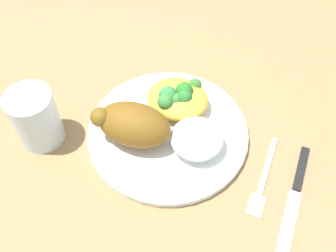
{
  "coord_description": "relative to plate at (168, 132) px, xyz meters",
  "views": [
    {
      "loc": [
        -0.11,
        0.35,
        0.52
      ],
      "look_at": [
        0.0,
        0.0,
        0.02
      ],
      "focal_mm": 41.8,
      "sensor_mm": 36.0,
      "label": 1
    }
  ],
  "objects": [
    {
      "name": "fork",
      "position": [
        -0.16,
        0.04,
        -0.0
      ],
      "size": [
        0.03,
        0.14,
        0.01
      ],
      "color": "silver",
      "rests_on": "ground_plane"
    },
    {
      "name": "roasted_chicken",
      "position": [
        0.05,
        0.03,
        0.04
      ],
      "size": [
        0.12,
        0.07,
        0.06
      ],
      "color": "brown",
      "rests_on": "plate"
    },
    {
      "name": "mac_cheese_with_broccoli",
      "position": [
        -0.0,
        -0.05,
        0.03
      ],
      "size": [
        0.1,
        0.09,
        0.05
      ],
      "color": "gold",
      "rests_on": "plate"
    },
    {
      "name": "ground_plane",
      "position": [
        0.0,
        0.0,
        -0.01
      ],
      "size": [
        2.0,
        2.0,
        0.0
      ],
      "primitive_type": "plane",
      "color": "#9D7B4E"
    },
    {
      "name": "knife",
      "position": [
        -0.21,
        0.04,
        -0.0
      ],
      "size": [
        0.03,
        0.19,
        0.01
      ],
      "color": "black",
      "rests_on": "ground_plane"
    },
    {
      "name": "rice_pile",
      "position": [
        -0.05,
        0.02,
        0.03
      ],
      "size": [
        0.08,
        0.08,
        0.04
      ],
      "primitive_type": "ellipsoid",
      "color": "white",
      "rests_on": "plate"
    },
    {
      "name": "water_glass",
      "position": [
        0.19,
        0.06,
        0.04
      ],
      "size": [
        0.07,
        0.07,
        0.1
      ],
      "primitive_type": "cylinder",
      "color": "silver",
      "rests_on": "ground_plane"
    },
    {
      "name": "plate",
      "position": [
        0.0,
        0.0,
        0.0
      ],
      "size": [
        0.26,
        0.26,
        0.01
      ],
      "color": "white",
      "rests_on": "ground_plane"
    }
  ]
}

